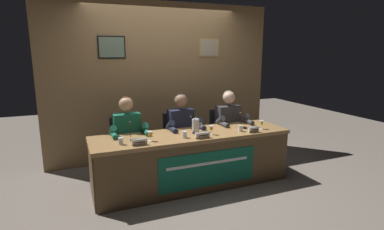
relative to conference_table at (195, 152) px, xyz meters
The scene contains 22 objects.
ground_plane 0.50m from the conference_table, 90.89° to the left, with size 12.00×12.00×0.00m, color #70665B.
wall_back_panelled 1.61m from the conference_table, 90.08° to the left, with size 3.87×0.14×2.60m.
conference_table is the anchor object (origin of this frame).
chair_left 1.03m from the conference_table, 140.34° to the left, with size 0.44×0.45×0.89m.
panelist_left 0.94m from the conference_table, 149.95° to the left, with size 0.51×0.48×1.22m.
nameplate_left 0.84m from the conference_table, 168.91° to the right, with size 0.18×0.06×0.08m.
juice_glass_left 0.70m from the conference_table, behind, with size 0.06×0.06×0.12m.
water_cup_left 1.01m from the conference_table, behind, with size 0.06×0.06×0.08m.
microphone_left 0.88m from the conference_table, behind, with size 0.06×0.17×0.22m.
chair_center 0.66m from the conference_table, 90.14° to the left, with size 0.44×0.45×0.89m.
panelist_center 0.51m from the conference_table, 90.20° to the left, with size 0.51×0.48×1.22m.
nameplate_center 0.33m from the conference_table, 79.82° to the right, with size 0.20×0.06×0.08m.
juice_glass_center 0.39m from the conference_table, 16.38° to the right, with size 0.06×0.06×0.12m.
water_cup_center 0.34m from the conference_table, 156.85° to the right, with size 0.06×0.06×0.08m.
microphone_center 0.33m from the conference_table, 78.38° to the left, with size 0.06×0.17×0.22m.
chair_right 1.03m from the conference_table, 39.77° to the left, with size 0.44×0.45×0.89m.
panelist_right 0.94m from the conference_table, 30.15° to the left, with size 0.51×0.48×1.22m.
nameplate_right 0.86m from the conference_table, 12.35° to the right, with size 0.15×0.06×0.08m.
juice_glass_right 1.04m from the conference_table, ahead, with size 0.06×0.06×0.12m.
water_cup_right 0.71m from the conference_table, ahead, with size 0.06×0.06×0.08m.
microphone_right 0.86m from the conference_table, ahead, with size 0.06×0.17×0.22m.
water_pitcher_central 0.36m from the conference_table, 62.27° to the left, with size 0.15×0.10×0.21m.
Camera 1 is at (-1.51, -3.66, 1.82)m, focal length 28.50 mm.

